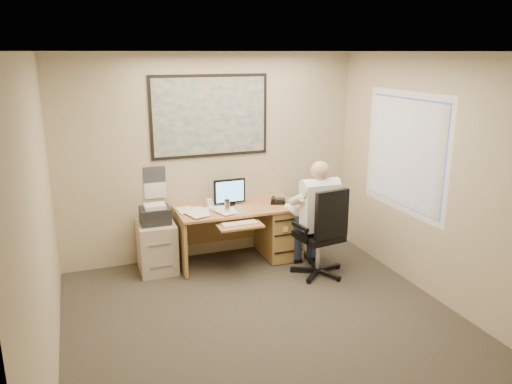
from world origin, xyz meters
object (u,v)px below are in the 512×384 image
object	(u,v)px
desk	(261,226)
office_chair	(320,250)
person	(318,218)
filing_cabinet	(157,242)

from	to	relation	value
desk	office_chair	world-z (taller)	office_chair
office_chair	person	bearing A→B (deg)	77.09
filing_cabinet	person	size ratio (longest dim) A/B	0.62
desk	filing_cabinet	world-z (taller)	desk
filing_cabinet	office_chair	size ratio (longest dim) A/B	0.78
filing_cabinet	person	xyz separation A→B (m)	(1.87, -0.77, 0.34)
office_chair	filing_cabinet	bearing A→B (deg)	147.65
desk	person	distance (m)	0.92
desk	office_chair	bearing A→B (deg)	-60.11
filing_cabinet	office_chair	bearing A→B (deg)	-24.02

